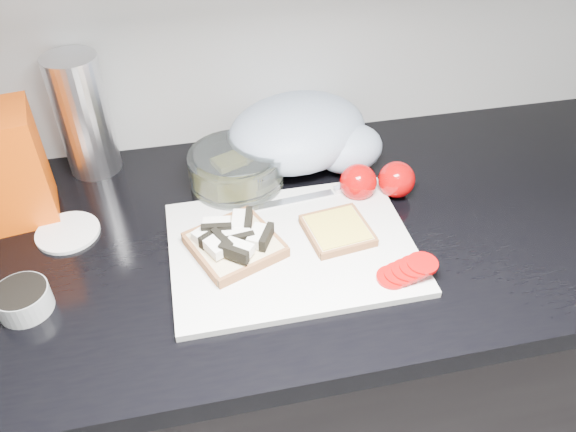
% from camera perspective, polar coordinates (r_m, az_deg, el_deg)
% --- Properties ---
extents(base_cabinet, '(3.50, 0.60, 0.86)m').
position_cam_1_polar(base_cabinet, '(1.33, -5.66, -17.01)').
color(base_cabinet, black).
rests_on(base_cabinet, ground).
extents(countertop, '(3.50, 0.64, 0.04)m').
position_cam_1_polar(countertop, '(0.99, -7.33, -2.76)').
color(countertop, black).
rests_on(countertop, base_cabinet).
extents(cutting_board, '(0.40, 0.30, 0.01)m').
position_cam_1_polar(cutting_board, '(0.93, 0.39, -3.22)').
color(cutting_board, silver).
rests_on(cutting_board, countertop).
extents(bread_left, '(0.18, 0.18, 0.04)m').
position_cam_1_polar(bread_left, '(0.92, -5.54, -2.68)').
color(bread_left, beige).
rests_on(bread_left, cutting_board).
extents(bread_right, '(0.12, 0.12, 0.02)m').
position_cam_1_polar(bread_right, '(0.95, 5.05, -1.47)').
color(bread_right, beige).
rests_on(bread_right, cutting_board).
extents(tomato_slices, '(0.11, 0.07, 0.02)m').
position_cam_1_polar(tomato_slices, '(0.89, 12.02, -5.43)').
color(tomato_slices, '#B00405').
rests_on(tomato_slices, cutting_board).
extents(knife, '(0.23, 0.04, 0.01)m').
position_cam_1_polar(knife, '(1.03, 4.03, 2.41)').
color(knife, silver).
rests_on(knife, cutting_board).
extents(seed_tub, '(0.08, 0.08, 0.04)m').
position_cam_1_polar(seed_tub, '(0.92, -25.33, -7.60)').
color(seed_tub, '#959A9A').
rests_on(seed_tub, countertop).
extents(tub_lid, '(0.13, 0.13, 0.01)m').
position_cam_1_polar(tub_lid, '(1.04, -21.46, -1.56)').
color(tub_lid, white).
rests_on(tub_lid, countertop).
extents(glass_bowl, '(0.18, 0.18, 0.07)m').
position_cam_1_polar(glass_bowl, '(1.05, -5.27, 4.57)').
color(glass_bowl, silver).
rests_on(glass_bowl, countertop).
extents(bread_bag, '(0.15, 0.14, 0.20)m').
position_cam_1_polar(bread_bag, '(1.06, -26.94, 4.45)').
color(bread_bag, '#FA3004').
rests_on(bread_bag, countertop).
extents(steel_canister, '(0.10, 0.10, 0.23)m').
position_cam_1_polar(steel_canister, '(1.12, -20.06, 9.52)').
color(steel_canister, silver).
rests_on(steel_canister, countertop).
extents(grocery_bag, '(0.35, 0.31, 0.13)m').
position_cam_1_polar(grocery_bag, '(1.11, 1.71, 8.33)').
color(grocery_bag, '#AABBD1').
rests_on(grocery_bag, countertop).
extents(whole_tomatoes, '(0.14, 0.08, 0.07)m').
position_cam_1_polar(whole_tomatoes, '(1.04, 9.07, 3.54)').
color(whole_tomatoes, '#B00405').
rests_on(whole_tomatoes, countertop).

